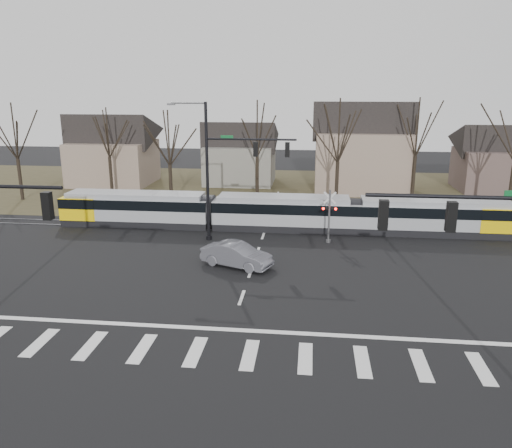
# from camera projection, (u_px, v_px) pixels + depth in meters

# --- Properties ---
(ground) EXTENTS (140.00, 140.00, 0.00)m
(ground) POSITION_uv_depth(u_px,v_px,m) (236.00, 313.00, 25.53)
(ground) COLOR black
(grass_verge) EXTENTS (140.00, 28.00, 0.01)m
(grass_verge) POSITION_uv_depth(u_px,v_px,m) (279.00, 190.00, 56.19)
(grass_verge) COLOR #38331E
(grass_verge) RESTS_ON ground
(crosswalk) EXTENTS (27.00, 2.60, 0.01)m
(crosswalk) POSITION_uv_depth(u_px,v_px,m) (222.00, 353.00, 21.69)
(crosswalk) COLOR silver
(crosswalk) RESTS_ON ground
(stop_line) EXTENTS (28.00, 0.35, 0.01)m
(stop_line) POSITION_uv_depth(u_px,v_px,m) (231.00, 330.00, 23.80)
(stop_line) COLOR silver
(stop_line) RESTS_ON ground
(lane_dashes) EXTENTS (0.18, 30.00, 0.01)m
(lane_dashes) POSITION_uv_depth(u_px,v_px,m) (266.00, 229.00, 40.86)
(lane_dashes) COLOR silver
(lane_dashes) RESTS_ON ground
(rail_pair) EXTENTS (90.00, 1.52, 0.06)m
(rail_pair) POSITION_uv_depth(u_px,v_px,m) (265.00, 229.00, 40.66)
(rail_pair) COLOR #59595E
(rail_pair) RESTS_ON ground
(tram) EXTENTS (36.46, 2.71, 2.76)m
(tram) POSITION_uv_depth(u_px,v_px,m) (281.00, 211.00, 40.32)
(tram) COLOR gray
(tram) RESTS_ON ground
(sedan) EXTENTS (4.86, 5.80, 1.54)m
(sedan) POSITION_uv_depth(u_px,v_px,m) (237.00, 255.00, 32.06)
(sedan) COLOR slate
(sedan) RESTS_ON ground
(signal_pole_near_right) EXTENTS (6.72, 0.44, 8.00)m
(signal_pole_near_right) POSITION_uv_depth(u_px,v_px,m) (496.00, 266.00, 17.31)
(signal_pole_near_right) COLOR black
(signal_pole_near_right) RESTS_ON ground
(signal_pole_far) EXTENTS (9.28, 0.44, 10.20)m
(signal_pole_far) POSITION_uv_depth(u_px,v_px,m) (229.00, 165.00, 36.26)
(signal_pole_far) COLOR black
(signal_pole_far) RESTS_ON ground
(rail_crossing_signal) EXTENTS (1.08, 0.36, 4.00)m
(rail_crossing_signal) POSITION_uv_depth(u_px,v_px,m) (329.00, 218.00, 36.74)
(rail_crossing_signal) COLOR #59595B
(rail_crossing_signal) RESTS_ON ground
(tree_row) EXTENTS (59.20, 7.20, 10.00)m
(tree_row) POSITION_uv_depth(u_px,v_px,m) (296.00, 153.00, 48.90)
(tree_row) COLOR black
(tree_row) RESTS_ON ground
(house_a) EXTENTS (9.72, 8.64, 8.60)m
(house_a) POSITION_uv_depth(u_px,v_px,m) (112.00, 146.00, 59.10)
(house_a) COLOR gray
(house_a) RESTS_ON ground
(house_b) EXTENTS (8.64, 7.56, 7.65)m
(house_b) POSITION_uv_depth(u_px,v_px,m) (240.00, 150.00, 59.52)
(house_b) COLOR slate
(house_b) RESTS_ON ground
(house_c) EXTENTS (10.80, 8.64, 10.10)m
(house_c) POSITION_uv_depth(u_px,v_px,m) (362.00, 143.00, 54.79)
(house_c) COLOR gray
(house_c) RESTS_ON ground
(house_d) EXTENTS (8.64, 7.56, 7.65)m
(house_d) POSITION_uv_depth(u_px,v_px,m) (497.00, 155.00, 55.41)
(house_d) COLOR brown
(house_d) RESTS_ON ground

